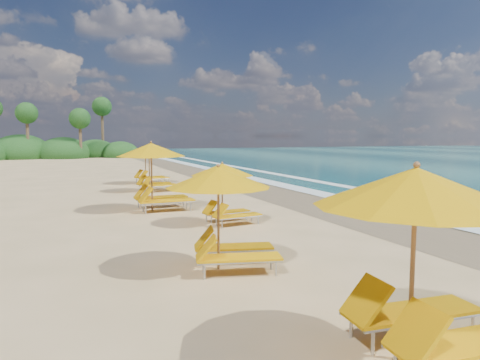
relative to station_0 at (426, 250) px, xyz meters
name	(u,v)px	position (x,y,z in m)	size (l,w,h in m)	color
ground	(240,212)	(1.85, 10.66, -1.41)	(160.00, 160.00, 0.00)	tan
wet_sand	(331,205)	(5.85, 10.66, -1.40)	(4.00, 160.00, 0.01)	#85714F
surf_foam	(384,201)	(8.55, 10.66, -1.38)	(4.00, 160.00, 0.01)	white
station_0	(426,250)	(0.00, 0.00, 0.00)	(2.85, 2.67, 2.51)	olive
station_1	(226,210)	(-1.00, 4.43, -0.15)	(2.77, 2.67, 2.24)	olive
station_2	(227,189)	(0.65, 8.86, -0.28)	(2.31, 2.17, 2.01)	olive
station_3	(157,172)	(-0.88, 12.32, 0.07)	(2.83, 2.61, 2.63)	olive
station_4	(153,167)	(0.03, 17.99, -0.16)	(2.63, 2.50, 2.23)	olive
station_5	(148,162)	(0.49, 21.74, -0.14)	(2.68, 2.55, 2.26)	olive
treeline	(30,151)	(-8.08, 56.18, -0.41)	(25.80, 8.80, 9.74)	#163D14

